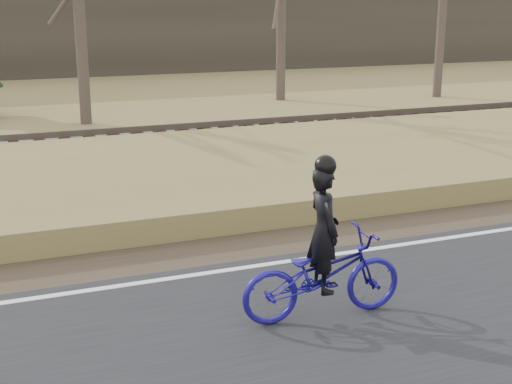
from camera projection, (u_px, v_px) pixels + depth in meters
name	position (u px, v px, depth m)	size (l,w,h in m)	color
ground	(275.00, 273.00, 10.33)	(120.00, 120.00, 0.00)	olive
road	(362.00, 346.00, 8.08)	(120.00, 6.00, 0.06)	black
edge_line	(269.00, 264.00, 10.49)	(120.00, 0.12, 0.01)	silver
shoulder	(245.00, 246.00, 11.40)	(120.00, 1.60, 0.04)	#473A2B
embankment	(190.00, 189.00, 14.03)	(120.00, 5.00, 0.44)	olive
ballast	(145.00, 152.00, 17.43)	(120.00, 3.00, 0.45)	slate
railroad	(145.00, 139.00, 17.35)	(120.00, 2.40, 0.29)	black
treeline_backdrop	(43.00, 16.00, 36.40)	(120.00, 4.00, 6.00)	#383328
cyclist	(323.00, 267.00, 8.62)	(2.09, 0.83, 2.03)	navy
bare_tree_near_left	(79.00, 4.00, 21.70)	(0.36, 0.36, 7.39)	#4C4037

